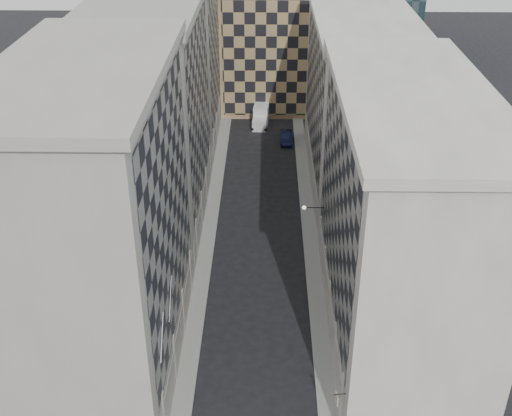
# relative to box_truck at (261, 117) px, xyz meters

# --- Properties ---
(sidewalk_west) EXTENTS (1.50, 100.00, 0.15)m
(sidewalk_west) POSITION_rel_box_truck_xyz_m (-5.09, -28.80, -1.13)
(sidewalk_west) COLOR gray
(sidewalk_west) RESTS_ON ground
(sidewalk_east) EXTENTS (1.50, 100.00, 0.15)m
(sidewalk_east) POSITION_rel_box_truck_xyz_m (5.41, -28.80, -1.13)
(sidewalk_east) COLOR gray
(sidewalk_east) RESTS_ON ground
(bldg_left_a) EXTENTS (10.80, 22.80, 23.70)m
(bldg_left_a) POSITION_rel_box_truck_xyz_m (-10.72, -47.80, 10.62)
(bldg_left_a) COLOR gray
(bldg_left_a) RESTS_ON ground
(bldg_left_b) EXTENTS (10.80, 22.80, 22.70)m
(bldg_left_b) POSITION_rel_box_truck_xyz_m (-10.72, -25.80, 10.12)
(bldg_left_b) COLOR gray
(bldg_left_b) RESTS_ON ground
(bldg_left_c) EXTENTS (10.80, 22.80, 21.70)m
(bldg_left_c) POSITION_rel_box_truck_xyz_m (-10.72, -3.80, 9.62)
(bldg_left_c) COLOR gray
(bldg_left_c) RESTS_ON ground
(bldg_right_a) EXTENTS (10.80, 26.80, 20.70)m
(bldg_right_a) POSITION_rel_box_truck_xyz_m (11.04, -43.80, 9.12)
(bldg_right_a) COLOR #AEA99F
(bldg_right_a) RESTS_ON ground
(bldg_right_b) EXTENTS (10.80, 28.80, 19.70)m
(bldg_right_b) POSITION_rel_box_truck_xyz_m (11.05, -16.80, 8.65)
(bldg_right_b) COLOR #AEA99F
(bldg_right_b) RESTS_ON ground
(tan_block) EXTENTS (16.80, 14.80, 18.80)m
(tan_block) POSITION_rel_box_truck_xyz_m (2.16, 9.10, 8.23)
(tan_block) COLOR tan
(tan_block) RESTS_ON ground
(flagpoles_left) EXTENTS (0.10, 6.33, 2.33)m
(flagpoles_left) POSITION_rel_box_truck_xyz_m (-5.74, -52.80, 6.80)
(flagpoles_left) COLOR gray
(flagpoles_left) RESTS_ON ground
(bracket_lamp) EXTENTS (1.98, 0.36, 0.36)m
(bracket_lamp) POSITION_rel_box_truck_xyz_m (4.54, -34.80, 5.00)
(bracket_lamp) COLOR black
(bracket_lamp) RESTS_ON ground
(box_truck) EXTENTS (2.45, 5.18, 2.76)m
(box_truck) POSITION_rel_box_truck_xyz_m (0.00, 0.00, 0.00)
(box_truck) COLOR silver
(box_truck) RESTS_ON ground
(dark_car) EXTENTS (1.53, 4.35, 1.43)m
(dark_car) POSITION_rel_box_truck_xyz_m (3.49, -6.16, -0.49)
(dark_car) COLOR black
(dark_car) RESTS_ON ground
(shop_sign) EXTENTS (0.82, 0.72, 0.80)m
(shop_sign) POSITION_rel_box_truck_xyz_m (5.57, -55.80, 2.63)
(shop_sign) COLOR black
(shop_sign) RESTS_ON ground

